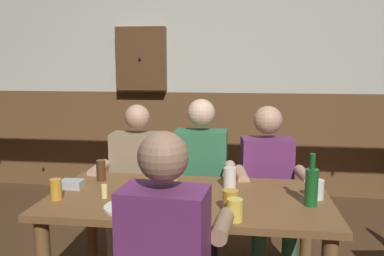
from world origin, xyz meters
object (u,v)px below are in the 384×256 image
object	(u,v)px
person_1	(200,173)
person_2	(268,179)
bottle_0	(311,186)
bottle_1	(173,187)
person_3	(170,254)
wall_dart_cabinet	(141,59)
condiment_caddy	(72,184)
pint_glass_3	(235,210)
pint_glass_0	(56,189)
person_0	(136,173)
pint_glass_1	(317,189)
plate_0	(127,207)
pint_glass_4	(230,178)
dining_table	(188,212)
pint_glass_5	(230,201)
pint_glass_2	(101,170)
table_candle	(104,191)

from	to	relation	value
person_1	person_2	bearing A→B (deg)	179.02
bottle_0	bottle_1	bearing A→B (deg)	-177.22
person_3	wall_dart_cabinet	bearing A→B (deg)	112.36
condiment_caddy	bottle_1	world-z (taller)	bottle_1
person_3	pint_glass_3	size ratio (longest dim) A/B	10.88
bottle_0	pint_glass_0	size ratio (longest dim) A/B	2.45
pint_glass_0	pint_glass_3	size ratio (longest dim) A/B	1.06
person_0	person_2	size ratio (longest dim) A/B	1.00
pint_glass_1	pint_glass_3	size ratio (longest dim) A/B	0.99
plate_0	bottle_1	world-z (taller)	bottle_1
condiment_caddy	pint_glass_0	world-z (taller)	pint_glass_0
bottle_0	person_2	bearing A→B (deg)	104.77
person_0	pint_glass_1	distance (m)	1.39
condiment_caddy	pint_glass_4	bearing A→B (deg)	7.95
dining_table	person_0	world-z (taller)	person_0
bottle_0	pint_glass_5	xyz separation A→B (m)	(-0.44, -0.15, -0.05)
bottle_1	wall_dart_cabinet	world-z (taller)	wall_dart_cabinet
person_2	pint_glass_5	world-z (taller)	person_2
bottle_0	plate_0	bearing A→B (deg)	-170.15
pint_glass_4	person_3	bearing A→B (deg)	-105.56
pint_glass_4	pint_glass_2	bearing A→B (deg)	177.39
dining_table	pint_glass_5	world-z (taller)	pint_glass_5
condiment_caddy	bottle_1	xyz separation A→B (m)	(0.68, -0.16, 0.06)
plate_0	pint_glass_2	bearing A→B (deg)	124.22
pint_glass_3	pint_glass_0	bearing A→B (deg)	170.04
pint_glass_2	pint_glass_4	bearing A→B (deg)	-2.61
condiment_caddy	wall_dart_cabinet	world-z (taller)	wall_dart_cabinet
dining_table	pint_glass_0	xyz separation A→B (m)	(-0.75, -0.16, 0.17)
person_0	person_2	world-z (taller)	person_2
person_0	plate_0	size ratio (longest dim) A/B	4.65
table_candle	pint_glass_5	size ratio (longest dim) A/B	0.68
dining_table	person_0	bearing A→B (deg)	127.61
person_1	person_3	size ratio (longest dim) A/B	1.00
person_2	pint_glass_3	size ratio (longest dim) A/B	10.46
bottle_1	pint_glass_1	distance (m)	0.84
plate_0	pint_glass_1	world-z (taller)	pint_glass_1
pint_glass_1	pint_glass_2	distance (m)	1.39
table_candle	pint_glass_2	world-z (taller)	pint_glass_2
bottle_1	table_candle	bearing A→B (deg)	178.49
pint_glass_4	table_candle	bearing A→B (deg)	-158.14
dining_table	person_1	size ratio (longest dim) A/B	1.35
pint_glass_5	plate_0	bearing A→B (deg)	-177.50
person_2	pint_glass_0	xyz separation A→B (m)	(-1.26, -0.80, 0.13)
person_0	pint_glass_2	world-z (taller)	person_0
bottle_0	pint_glass_2	bearing A→B (deg)	167.11
person_3	pint_glass_1	world-z (taller)	person_3
bottle_0	pint_glass_4	distance (m)	0.53
pint_glass_4	wall_dart_cabinet	world-z (taller)	wall_dart_cabinet
pint_glass_2	pint_glass_0	bearing A→B (deg)	-108.07
condiment_caddy	pint_glass_5	bearing A→B (deg)	-15.19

